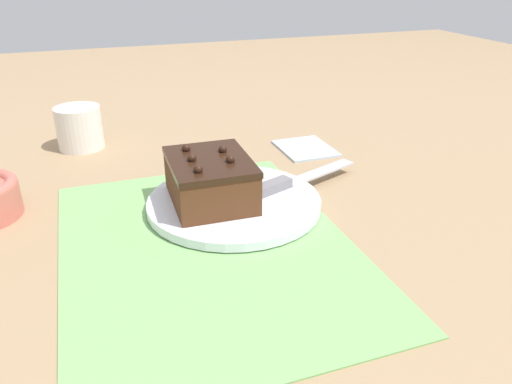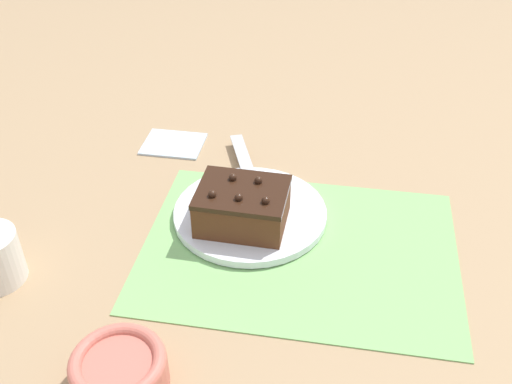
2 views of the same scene
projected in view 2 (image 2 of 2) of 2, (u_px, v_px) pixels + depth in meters
The scene contains 7 objects.
ground_plane at pixel (299, 249), 0.88m from camera, with size 3.00×3.00×0.00m, color #9E7F5B.
placemat_woven at pixel (299, 248), 0.88m from camera, with size 0.46×0.34×0.00m, color #7AB266.
cake_plate at pixel (250, 213), 0.94m from camera, with size 0.24×0.24×0.01m.
chocolate_cake at pixel (242, 206), 0.89m from camera, with size 0.14×0.11×0.07m.
serving_knife at pixel (250, 175), 1.00m from camera, with size 0.09×0.20×0.01m.
small_bowl at pixel (119, 371), 0.68m from camera, with size 0.11×0.11×0.05m.
folded_napkin at pixel (173, 143), 1.12m from camera, with size 0.11×0.09×0.01m, color silver.
Camera 2 is at (-0.05, 0.66, 0.59)m, focal length 42.00 mm.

